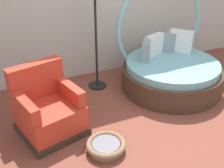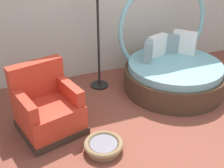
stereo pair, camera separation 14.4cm
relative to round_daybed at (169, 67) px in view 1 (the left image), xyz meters
The scene contains 5 objects.
ground_plane 1.38m from the round_daybed, 122.61° to the right, with size 8.00×8.00×0.02m, color brown.
round_daybed is the anchor object (origin of this frame).
red_armchair 2.28m from the round_daybed, 169.71° to the right, with size 0.98×0.98×0.94m.
pet_basket 2.04m from the round_daybed, 146.49° to the right, with size 0.51×0.51×0.13m.
floor_lamp 1.73m from the round_daybed, 157.32° to the left, with size 0.40×0.40×1.82m.
Camera 1 is at (-2.00, -2.52, 2.49)m, focal length 44.67 mm.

